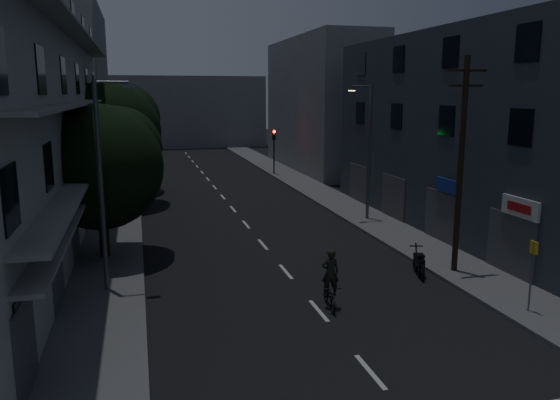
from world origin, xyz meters
name	(u,v)px	position (x,y,z in m)	size (l,w,h in m)	color
ground	(232,208)	(0.00, 25.00, 0.00)	(160.00, 160.00, 0.00)	black
sidewalk_left	(117,213)	(-7.50, 25.00, 0.07)	(3.00, 90.00, 0.15)	#565659
sidewalk_right	(336,201)	(7.50, 25.00, 0.07)	(3.00, 90.00, 0.15)	#565659
lane_markings	(219,192)	(0.00, 31.25, 0.01)	(0.15, 60.50, 0.01)	beige
building_left	(7,107)	(-11.98, 18.00, 6.99)	(7.00, 36.00, 14.00)	#A6A7A2
building_right	(492,135)	(11.99, 14.00, 5.50)	(6.19, 28.00, 11.00)	#2D343C
building_far_left	(73,90)	(-12.00, 48.00, 8.00)	(6.00, 20.00, 16.00)	slate
building_far_right	(320,105)	(12.00, 42.00, 6.50)	(6.00, 20.00, 13.00)	slate
building_far_end	(179,112)	(0.00, 70.00, 5.00)	(24.00, 8.00, 10.00)	slate
tree_near	(101,162)	(-7.65, 14.97, 4.57)	(5.73, 5.73, 7.07)	black
tree_mid	(111,128)	(-7.70, 27.52, 5.37)	(6.79, 6.79, 8.36)	black
tree_far	(116,129)	(-7.51, 32.60, 4.97)	(6.22, 6.22, 7.70)	black
traffic_signal_far_right	(274,143)	(6.37, 38.64, 3.10)	(0.28, 0.37, 4.10)	black
traffic_signal_far_left	(134,145)	(-6.33, 39.91, 3.10)	(0.28, 0.37, 4.10)	black
street_lamp_left_near	(104,176)	(-7.29, 10.31, 4.60)	(1.51, 0.25, 8.00)	#575B5F
street_lamp_right	(367,145)	(7.24, 19.14, 4.60)	(1.51, 0.25, 8.00)	#595A60
street_lamp_left_far	(119,136)	(-7.28, 30.79, 4.60)	(1.51, 0.25, 8.00)	slate
utility_pole	(461,161)	(6.97, 8.95, 4.87)	(1.80, 0.24, 9.00)	black
bus_stop_sign	(532,263)	(7.00, 4.30, 1.89)	(0.06, 0.35, 2.52)	#595B60
motorcycle	(419,264)	(5.38, 9.14, 0.50)	(0.81, 1.93, 1.27)	black
cyclist	(330,288)	(0.48, 6.68, 0.74)	(0.80, 1.80, 2.20)	black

